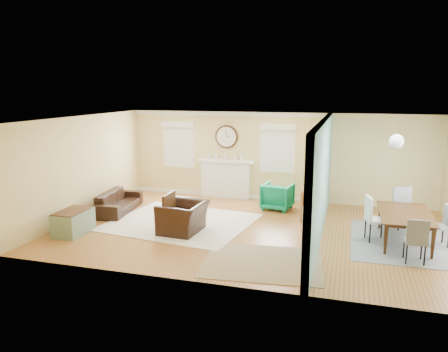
{
  "coord_description": "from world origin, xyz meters",
  "views": [
    {
      "loc": [
        2.09,
        -9.61,
        3.27
      ],
      "look_at": [
        -0.8,
        0.3,
        1.2
      ],
      "focal_mm": 35.0,
      "sensor_mm": 36.0,
      "label": 1
    }
  ],
  "objects_px": {
    "eames_chair": "(183,218)",
    "green_chair": "(277,196)",
    "credenza": "(313,201)",
    "sofa": "(118,201)",
    "dining_table": "(406,228)"
  },
  "relations": [
    {
      "from": "credenza",
      "to": "dining_table",
      "type": "distance_m",
      "value": 2.61
    },
    {
      "from": "eames_chair",
      "to": "dining_table",
      "type": "bearing_deg",
      "value": 102.06
    },
    {
      "from": "dining_table",
      "to": "sofa",
      "type": "bearing_deg",
      "value": 85.77
    },
    {
      "from": "sofa",
      "to": "green_chair",
      "type": "height_order",
      "value": "green_chair"
    },
    {
      "from": "sofa",
      "to": "green_chair",
      "type": "distance_m",
      "value": 4.34
    },
    {
      "from": "green_chair",
      "to": "credenza",
      "type": "bearing_deg",
      "value": 168.31
    },
    {
      "from": "sofa",
      "to": "eames_chair",
      "type": "relative_size",
      "value": 1.73
    },
    {
      "from": "green_chair",
      "to": "credenza",
      "type": "relative_size",
      "value": 0.55
    },
    {
      "from": "green_chair",
      "to": "dining_table",
      "type": "distance_m",
      "value": 3.63
    },
    {
      "from": "green_chair",
      "to": "dining_table",
      "type": "relative_size",
      "value": 0.42
    },
    {
      "from": "green_chair",
      "to": "credenza",
      "type": "height_order",
      "value": "credenza"
    },
    {
      "from": "sofa",
      "to": "dining_table",
      "type": "relative_size",
      "value": 0.99
    },
    {
      "from": "eames_chair",
      "to": "green_chair",
      "type": "relative_size",
      "value": 1.37
    },
    {
      "from": "credenza",
      "to": "dining_table",
      "type": "height_order",
      "value": "credenza"
    },
    {
      "from": "sofa",
      "to": "credenza",
      "type": "bearing_deg",
      "value": -85.33
    }
  ]
}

